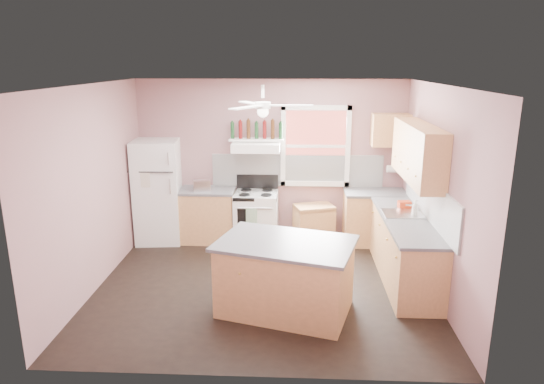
{
  "coord_description": "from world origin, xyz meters",
  "views": [
    {
      "loc": [
        0.4,
        -6.08,
        2.99
      ],
      "look_at": [
        0.1,
        0.3,
        1.25
      ],
      "focal_mm": 32.0,
      "sensor_mm": 36.0,
      "label": 1
    }
  ],
  "objects_px": {
    "refrigerator": "(158,191)",
    "stove": "(256,217)",
    "toaster": "(202,185)",
    "island": "(285,278)",
    "cart": "(314,223)"
  },
  "relations": [
    {
      "from": "toaster",
      "to": "cart",
      "type": "relative_size",
      "value": 0.44
    },
    {
      "from": "toaster",
      "to": "stove",
      "type": "height_order",
      "value": "toaster"
    },
    {
      "from": "toaster",
      "to": "refrigerator",
      "type": "bearing_deg",
      "value": 162.98
    },
    {
      "from": "stove",
      "to": "cart",
      "type": "height_order",
      "value": "stove"
    },
    {
      "from": "island",
      "to": "cart",
      "type": "bearing_deg",
      "value": 95.99
    },
    {
      "from": "stove",
      "to": "toaster",
      "type": "bearing_deg",
      "value": -176.19
    },
    {
      "from": "refrigerator",
      "to": "cart",
      "type": "bearing_deg",
      "value": -3.76
    },
    {
      "from": "cart",
      "to": "island",
      "type": "xyz_separation_m",
      "value": [
        -0.44,
        -2.42,
        0.11
      ]
    },
    {
      "from": "refrigerator",
      "to": "toaster",
      "type": "height_order",
      "value": "refrigerator"
    },
    {
      "from": "refrigerator",
      "to": "stove",
      "type": "xyz_separation_m",
      "value": [
        1.65,
        -0.0,
        -0.43
      ]
    },
    {
      "from": "toaster",
      "to": "cart",
      "type": "distance_m",
      "value": 1.99
    },
    {
      "from": "refrigerator",
      "to": "stove",
      "type": "bearing_deg",
      "value": -5.73
    },
    {
      "from": "refrigerator",
      "to": "cart",
      "type": "xyz_separation_m",
      "value": [
        2.62,
        0.09,
        -0.55
      ]
    },
    {
      "from": "toaster",
      "to": "stove",
      "type": "distance_m",
      "value": 1.06
    },
    {
      "from": "refrigerator",
      "to": "toaster",
      "type": "distance_m",
      "value": 0.77
    }
  ]
}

